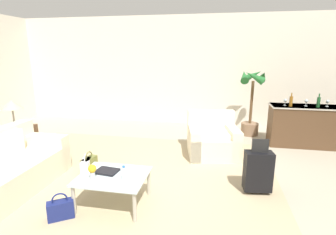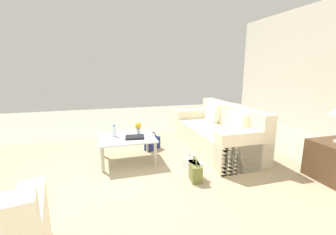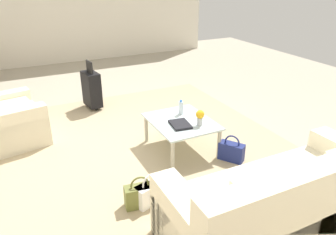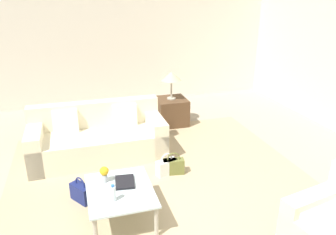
# 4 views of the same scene
# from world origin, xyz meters

# --- Properties ---
(ground_plane) EXTENTS (12.00, 12.00, 0.00)m
(ground_plane) POSITION_xyz_m (0.00, 0.00, 0.00)
(ground_plane) COLOR #A89E89
(area_rug) EXTENTS (5.20, 4.40, 0.01)m
(area_rug) POSITION_xyz_m (-0.60, 0.20, 0.00)
(area_rug) COLOR tan
(area_rug) RESTS_ON ground
(couch) EXTENTS (0.92, 2.17, 0.88)m
(couch) POSITION_xyz_m (-2.19, -0.60, 0.31)
(couch) COLOR beige
(couch) RESTS_ON ground
(coffee_table) EXTENTS (0.92, 0.77, 0.43)m
(coffee_table) POSITION_xyz_m (-0.40, -0.50, 0.38)
(coffee_table) COLOR silver
(coffee_table) RESTS_ON ground
(water_bottle) EXTENTS (0.06, 0.06, 0.20)m
(water_bottle) POSITION_xyz_m (-0.20, -0.60, 0.53)
(water_bottle) COLOR silver
(water_bottle) RESTS_ON coffee_table
(coffee_table_book) EXTENTS (0.33, 0.26, 0.03)m
(coffee_table_book) POSITION_xyz_m (-0.52, -0.42, 0.45)
(coffee_table_book) COLOR black
(coffee_table_book) RESTS_ON coffee_table
(flower_vase) EXTENTS (0.11, 0.11, 0.21)m
(flower_vase) POSITION_xyz_m (-0.62, -0.65, 0.55)
(flower_vase) COLOR #B2B7BC
(flower_vase) RESTS_ON coffee_table
(handbag_white) EXTENTS (0.23, 0.35, 0.36)m
(handbag_white) POSITION_xyz_m (-1.26, 0.33, 0.13)
(handbag_white) COLOR white
(handbag_white) RESTS_ON ground
(handbag_navy) EXTENTS (0.34, 0.30, 0.36)m
(handbag_navy) POSITION_xyz_m (-0.93, -0.95, 0.13)
(handbag_navy) COLOR navy
(handbag_navy) RESTS_ON ground
(handbag_olive) EXTENTS (0.18, 0.34, 0.36)m
(handbag_olive) POSITION_xyz_m (-1.25, 0.44, 0.13)
(handbag_olive) COLOR olive
(handbag_olive) RESTS_ON ground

